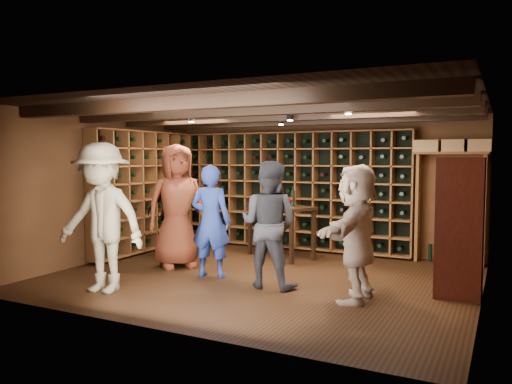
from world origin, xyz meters
The scene contains 13 objects.
ground centered at (0.00, 0.00, 0.00)m, with size 6.00×6.00×0.00m, color #331D0E.
room_shell centered at (0.00, 0.05, 2.42)m, with size 6.00×6.00×6.00m.
wine_rack_back centered at (-0.52, 2.33, 1.15)m, with size 4.65×0.30×2.20m.
wine_rack_left centered at (-2.83, 0.82, 1.15)m, with size 0.30×2.65×2.20m.
crate_shelf centered at (2.41, 2.32, 1.57)m, with size 1.20×0.32×2.07m.
display_cabinet centered at (2.71, 0.20, 0.86)m, with size 0.55×0.50×1.75m.
man_blue_shirt centered at (-0.67, -0.30, 0.83)m, with size 0.61×0.40×1.67m, color navy.
man_grey_suit centered at (0.35, -0.43, 0.87)m, with size 0.84×0.66×1.73m, color #212227.
guest_red_floral centered at (-1.51, 0.03, 1.00)m, with size 0.97×0.63×1.99m, color maroon.
guest_woman_black centered at (-2.05, 0.66, 0.81)m, with size 0.95×0.39×1.61m, color black.
guest_khaki centered at (-1.52, -1.64, 0.99)m, with size 1.27×0.73×1.97m, color gray.
guest_beige centered at (1.60, -0.54, 0.85)m, with size 1.58×0.50×1.70m, color tan.
tasting_table centered at (-0.34, 1.51, 0.81)m, with size 1.37×1.07×1.21m.
Camera 1 is at (3.23, -6.55, 1.78)m, focal length 35.00 mm.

